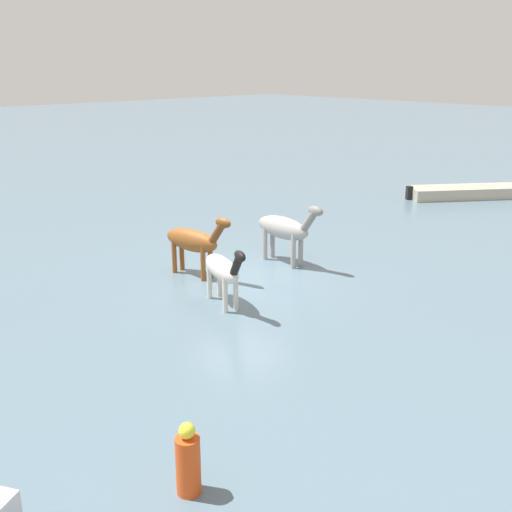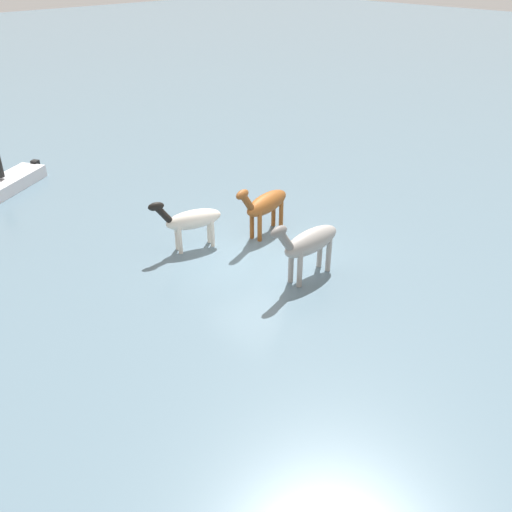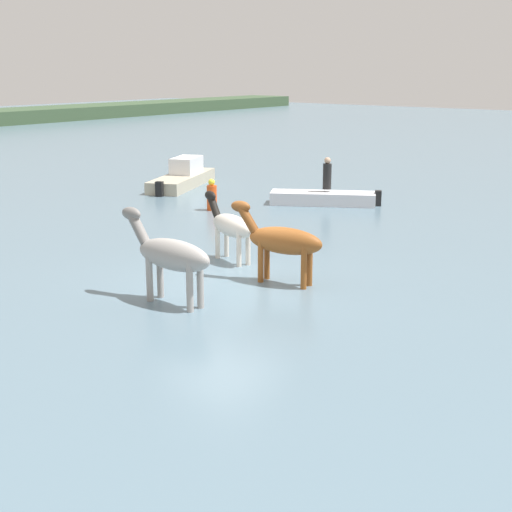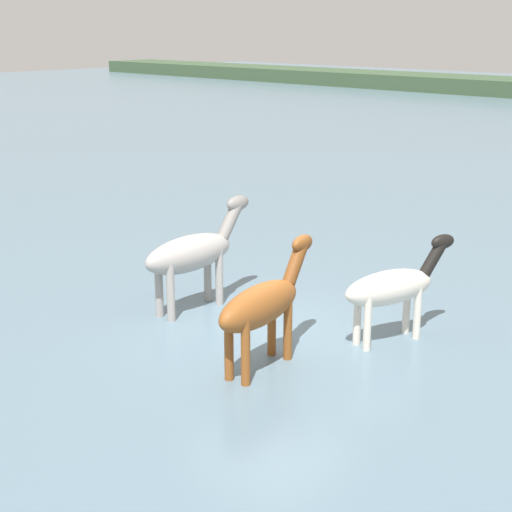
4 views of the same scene
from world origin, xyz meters
The scene contains 6 objects.
ground_plane centered at (0.00, 0.00, 0.00)m, with size 147.19×147.19×0.00m, color slate.
horse_chestnut_trailing centered at (1.67, 1.16, 0.96)m, with size 1.03×2.23×1.74m.
horse_gray_outer centered at (0.81, -1.13, 1.05)m, with size 0.83×2.47×1.91m.
horse_pinto_flank centered at (-1.90, -0.12, 1.11)m, with size 0.60×2.57×2.01m.
boat_dinghy_port centered at (-14.72, -1.04, 0.18)m, with size 5.05×4.17×0.76m.
buoy_channel_marker centered at (6.64, 6.18, 0.51)m, with size 0.36×0.36×1.14m.
Camera 1 is at (11.00, 12.16, 5.94)m, focal length 42.68 mm.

